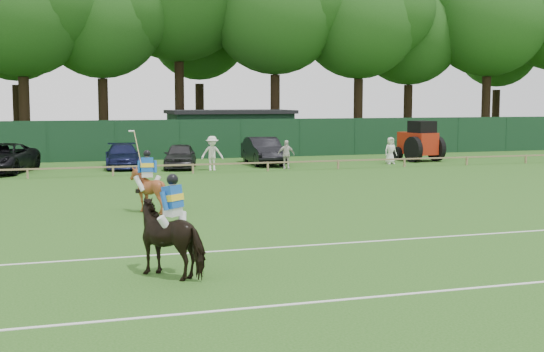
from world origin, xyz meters
name	(u,v)px	position (x,y,z in m)	size (l,w,h in m)	color
ground	(288,239)	(0.00, 0.00, 0.00)	(160.00, 160.00, 0.00)	#1E4C14
horse_dark	(173,238)	(-3.64, -3.09, 0.81)	(0.88, 1.93, 1.63)	black
horse_chestnut	(148,190)	(-2.96, 5.84, 0.75)	(1.21, 1.36, 1.50)	brown
suv_black	(2,158)	(-8.27, 21.22, 0.76)	(2.51, 5.44, 1.51)	black
sedan_navy	(123,156)	(-2.10, 22.05, 0.66)	(1.84, 4.53, 1.32)	#13183E
hatch_grey	(180,156)	(0.89, 20.98, 0.69)	(1.62, 4.03, 1.37)	#29292B
estate_black	(263,151)	(5.92, 21.85, 0.79)	(1.67, 4.79, 1.58)	black
spectator_left	(212,153)	(2.31, 19.29, 0.91)	(1.18, 0.68, 1.83)	silver
spectator_mid	(286,154)	(6.36, 19.02, 0.78)	(0.91, 0.38, 1.56)	silver
spectator_right	(391,151)	(13.11, 19.93, 0.78)	(0.77, 0.50, 1.57)	silver
rider_dark	(173,204)	(-3.63, -3.10, 1.55)	(0.78, 0.74, 1.41)	silver
rider_chestnut	(147,169)	(-2.97, 5.83, 1.45)	(0.93, 0.65, 2.05)	silver
pitch_lines	(338,267)	(0.00, -3.50, 0.01)	(60.00, 5.10, 0.01)	silver
pitch_rail	(173,165)	(0.00, 18.00, 0.45)	(62.10, 0.10, 0.50)	#997F5B
perimeter_fence	(148,140)	(0.00, 27.00, 1.25)	(92.08, 0.08, 2.50)	#14351E
utility_shed	(230,132)	(6.00, 30.00, 1.54)	(8.40, 4.40, 3.04)	#14331E
tree_row	(161,151)	(2.00, 35.00, 0.00)	(96.00, 12.00, 21.00)	#26561C
tractor	(419,142)	(15.76, 21.34, 1.16)	(2.35, 3.17, 2.46)	#A9230F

